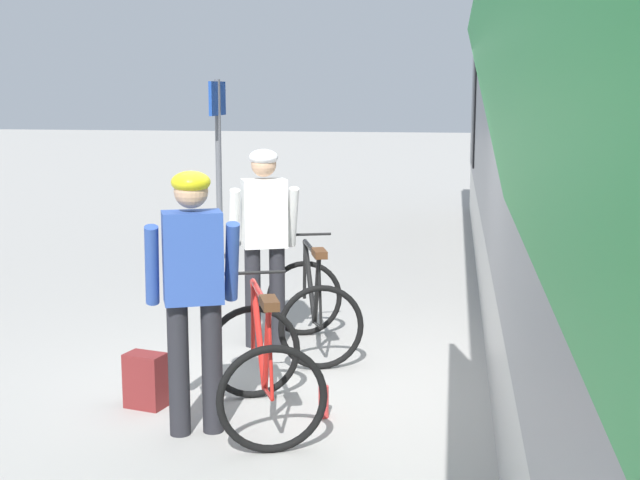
% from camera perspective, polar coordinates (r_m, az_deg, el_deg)
% --- Properties ---
extents(ground_plane, '(80.00, 80.00, 0.00)m').
position_cam_1_polar(ground_plane, '(6.89, -0.32, -9.50)').
color(ground_plane, '#A09E99').
extents(cyclist_near_in_blue, '(0.66, 0.47, 1.76)m').
position_cam_1_polar(cyclist_near_in_blue, '(5.78, -8.25, -2.54)').
color(cyclist_near_in_blue, '#232328').
rests_on(cyclist_near_in_blue, ground).
extents(cyclist_far_in_white, '(0.66, 0.47, 1.76)m').
position_cam_1_polar(cyclist_far_in_white, '(7.73, -3.64, 0.68)').
color(cyclist_far_in_white, '#232328').
rests_on(cyclist_far_in_white, ground).
extents(bicycle_near_red, '(1.03, 1.25, 0.99)m').
position_cam_1_polar(bicycle_near_red, '(6.06, -3.80, -8.27)').
color(bicycle_near_red, black).
rests_on(bicycle_near_red, ground).
extents(bicycle_far_black, '(1.00, 1.23, 0.99)m').
position_cam_1_polar(bicycle_far_black, '(7.66, -0.50, -4.37)').
color(bicycle_far_black, black).
rests_on(bicycle_far_black, ground).
extents(backpack_on_platform, '(0.32, 0.24, 0.40)m').
position_cam_1_polar(backpack_on_platform, '(6.53, -11.28, -8.94)').
color(backpack_on_platform, maroon).
rests_on(backpack_on_platform, ground).
extents(water_bottle_near_the_bikes, '(0.07, 0.07, 0.23)m').
position_cam_1_polar(water_bottle_near_the_bikes, '(6.24, 0.24, -10.47)').
color(water_bottle_near_the_bikes, red).
rests_on(water_bottle_near_the_bikes, ground).
extents(platform_sign_post, '(0.08, 0.70, 2.40)m').
position_cam_1_polar(platform_sign_post, '(11.72, -6.64, 6.55)').
color(platform_sign_post, '#595B60').
rests_on(platform_sign_post, ground).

